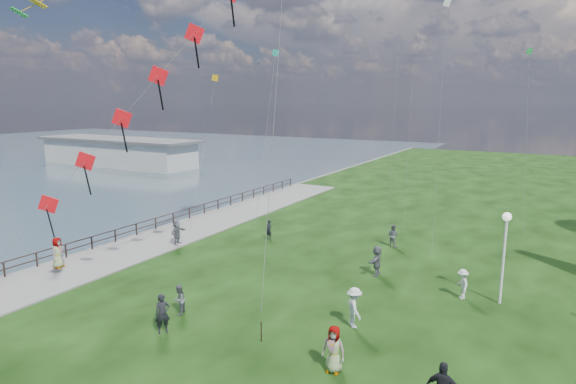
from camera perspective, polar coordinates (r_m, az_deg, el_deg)
The scene contains 15 objects.
waterfront at distance 35.44m, azimuth -19.82°, elevation -6.48°, with size 200.00×200.00×1.51m.
pier_pavilion at distance 83.76m, azimuth -19.52°, elevation 4.55°, with size 30.00×8.00×4.40m.
lamppost at distance 26.04m, azimuth 24.34°, elevation -5.04°, with size 0.44×0.44×4.71m.
person_0 at distance 22.42m, azimuth -14.65°, elevation -13.77°, with size 0.64×0.42×1.77m, color black.
person_1 at distance 24.04m, azimuth -12.79°, elevation -12.34°, with size 0.71×0.44×1.47m, color #595960.
person_2 at distance 22.40m, azimuth 7.85°, elevation -13.40°, with size 1.20×0.62×1.85m, color silver.
person_4 at distance 19.01m, azimuth 5.45°, elevation -18.06°, with size 0.89×0.55×1.83m, color #595960.
person_5 at distance 34.81m, azimuth -13.00°, elevation -4.83°, with size 1.59×0.69×1.71m, color #595960.
person_6 at distance 35.48m, azimuth -2.28°, elevation -4.48°, with size 0.53×0.35×1.44m, color black.
person_7 at distance 34.47m, azimuth 12.31°, elevation -5.07°, with size 0.77×0.47×1.58m, color #595960.
person_8 at distance 26.74m, azimuth 19.97°, elevation -10.21°, with size 1.01×0.52×1.57m, color silver.
person_10 at distance 32.38m, azimuth -25.62°, elevation -6.66°, with size 0.93×0.57×1.89m, color #595960.
person_11 at distance 28.79m, azimuth 10.48°, elevation -7.99°, with size 1.64×0.71×1.77m, color #595960.
red_kite_train at distance 25.45m, azimuth -17.50°, elevation 9.88°, with size 9.64×9.35×15.95m.
small_kites at distance 37.96m, azimuth 16.94°, elevation 17.53°, with size 30.48×16.86×25.77m.
Camera 1 is at (10.71, -12.92, 10.08)m, focal length 30.00 mm.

